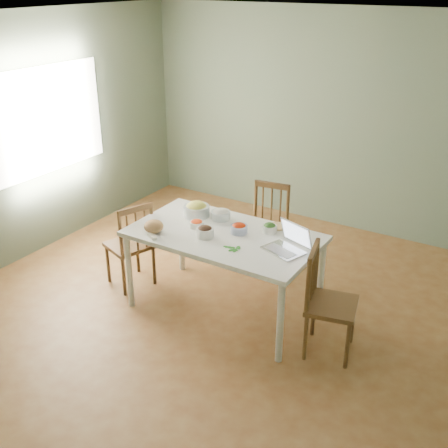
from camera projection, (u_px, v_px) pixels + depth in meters
The scene contains 20 objects.
floor at pixel (219, 307), 5.45m from camera, with size 5.00×5.00×0.00m, color brown.
ceiling at pixel (218, 18), 4.32m from camera, with size 5.00×5.00×0.00m, color white.
wall_back at pixel (325, 121), 6.82m from camera, with size 5.00×0.00×2.70m, color #5E6B58.
wall_left at pixel (29, 139), 6.08m from camera, with size 0.00×5.00×2.70m, color #5E6B58.
window_left at pixel (49, 120), 6.24m from camera, with size 0.04×1.60×1.20m, color white.
dining_table at pixel (224, 272), 5.25m from camera, with size 1.76×0.99×0.82m, color white, non-canonical shape.
chair_far at pixel (265, 230), 5.93m from camera, with size 0.43×0.41×0.97m, color #372514, non-canonical shape.
chair_left at pixel (129, 243), 5.67m from camera, with size 0.42×0.40×0.95m, color #372514, non-canonical shape.
chair_right at pixel (332, 303), 4.62m from camera, with size 0.43×0.41×0.98m, color #372514, non-canonical shape.
bread_boule at pixel (154, 226), 5.09m from camera, with size 0.18×0.18×0.12m, color #9E744B.
butter_stick at pixel (152, 237), 4.99m from camera, with size 0.12×0.03×0.03m, color white.
bowl_squash at pixel (196, 209), 5.42m from camera, with size 0.26×0.26×0.15m, color #E2D46F, non-canonical shape.
bowl_carrot at pixel (197, 224), 5.19m from camera, with size 0.14×0.14×0.08m, color #F13F0F, non-canonical shape.
bowl_onion at pixel (221, 214), 5.36m from camera, with size 0.19×0.19×0.10m, color silver, non-canonical shape.
bowl_mushroom at pixel (205, 232), 5.00m from camera, with size 0.16×0.16×0.11m, color black, non-canonical shape.
bowl_redpep at pixel (239, 228), 5.08m from camera, with size 0.16×0.16×0.09m, color #B01D00, non-canonical shape.
bowl_broccoli at pixel (270, 228), 5.10m from camera, with size 0.14×0.14×0.09m, color #19511B, non-canonical shape.
flatbread at pixel (278, 226), 5.21m from camera, with size 0.18×0.18×0.02m, color #D5BD86.
basil_bunch at pixel (231, 247), 4.81m from camera, with size 0.18×0.18×0.02m, color #0E4E14, non-canonical shape.
laptop at pixel (284, 239), 4.71m from camera, with size 0.34×0.30×0.23m, color silver, non-canonical shape.
Camera 1 is at (2.46, -3.89, 3.03)m, focal length 43.87 mm.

